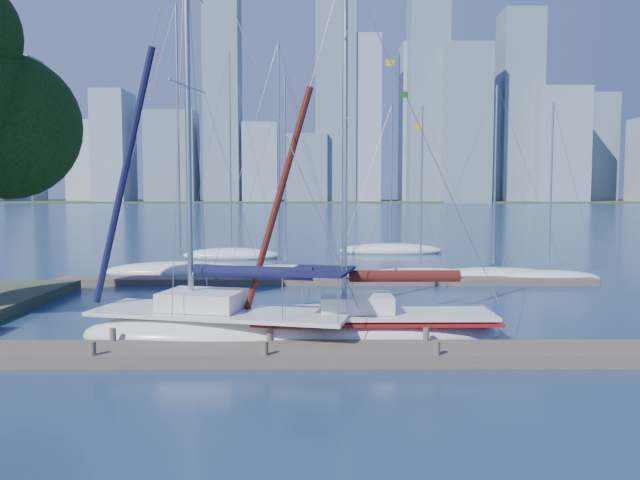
{
  "coord_description": "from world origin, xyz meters",
  "views": [
    {
      "loc": [
        1.55,
        -18.69,
        5.12
      ],
      "look_at": [
        1.62,
        4.0,
        3.38
      ],
      "focal_mm": 35.0,
      "sensor_mm": 36.0,
      "label": 1
    }
  ],
  "objects": [
    {
      "name": "bg_boat_1",
      "position": [
        -0.71,
        17.27,
        0.27
      ],
      "size": [
        7.99,
        4.99,
        13.99
      ],
      "rotation": [
        0.0,
        0.0,
        0.39
      ],
      "color": "white",
      "rests_on": "ground"
    },
    {
      "name": "bg_boat_2",
      "position": [
        -0.43,
        19.05,
        0.25
      ],
      "size": [
        7.0,
        4.05,
        12.38
      ],
      "rotation": [
        0.0,
        0.0,
        0.31
      ],
      "color": "white",
      "rests_on": "ground"
    },
    {
      "name": "bg_boat_6",
      "position": [
        -5.18,
        29.4,
        0.32
      ],
      "size": [
        7.85,
        4.59,
        16.24
      ],
      "rotation": [
        0.0,
        0.0,
        -0.31
      ],
      "color": "white",
      "rests_on": "ground"
    },
    {
      "name": "bg_boat_3",
      "position": [
        7.6,
        17.81,
        0.22
      ],
      "size": [
        7.6,
        4.71,
        10.42
      ],
      "rotation": [
        0.0,
        0.0,
        -0.4
      ],
      "color": "white",
      "rests_on": "ground"
    },
    {
      "name": "skyline",
      "position": [
        25.88,
        290.56,
        36.47
      ],
      "size": [
        503.74,
        51.31,
        110.12
      ],
      "color": "#7E91A3",
      "rests_on": "ground"
    },
    {
      "name": "far_dock",
      "position": [
        2.0,
        16.0,
        0.18
      ],
      "size": [
        30.0,
        1.8,
        0.36
      ],
      "primitive_type": "cube",
      "color": "#4F463A",
      "rests_on": "ground"
    },
    {
      "name": "sailboat_maroon",
      "position": [
        3.45,
        2.53,
        1.01
      ],
      "size": [
        8.77,
        2.96,
        13.35
      ],
      "rotation": [
        0.0,
        0.0,
        0.01
      ],
      "color": "white",
      "rests_on": "ground"
    },
    {
      "name": "bg_boat_7",
      "position": [
        7.66,
        33.43,
        0.28
      ],
      "size": [
        8.9,
        5.75,
        12.81
      ],
      "rotation": [
        0.0,
        0.0,
        0.42
      ],
      "color": "white",
      "rests_on": "ground"
    },
    {
      "name": "far_shore",
      "position": [
        0.0,
        320.0,
        0.0
      ],
      "size": [
        800.0,
        100.0,
        1.5
      ],
      "primitive_type": "cube",
      "color": "#38472D",
      "rests_on": "ground"
    },
    {
      "name": "bg_boat_4",
      "position": [
        11.81,
        17.51,
        0.24
      ],
      "size": [
        7.91,
        3.54,
        11.57
      ],
      "rotation": [
        0.0,
        0.0,
        -0.19
      ],
      "color": "white",
      "rests_on": "ground"
    },
    {
      "name": "near_dock",
      "position": [
        0.0,
        0.0,
        0.2
      ],
      "size": [
        26.0,
        2.0,
        0.4
      ],
      "primitive_type": "cube",
      "color": "#4F463A",
      "rests_on": "ground"
    },
    {
      "name": "bg_boat_5",
      "position": [
        14.74,
        16.63,
        0.23
      ],
      "size": [
        6.28,
        3.24,
        10.48
      ],
      "rotation": [
        0.0,
        0.0,
        0.22
      ],
      "color": "white",
      "rests_on": "ground"
    },
    {
      "name": "bg_boat_0",
      "position": [
        -6.94,
        19.48,
        0.31
      ],
      "size": [
        9.48,
        3.16,
        16.73
      ],
      "rotation": [
        0.0,
        0.0,
        0.07
      ],
      "color": "white",
      "rests_on": "ground"
    },
    {
      "name": "sailboat_navy",
      "position": [
        -1.75,
        2.29,
        1.14
      ],
      "size": [
        9.93,
        5.14,
        15.5
      ],
      "rotation": [
        0.0,
        0.0,
        -0.23
      ],
      "color": "white",
      "rests_on": "ground"
    },
    {
      "name": "ground",
      "position": [
        0.0,
        0.0,
        0.0
      ],
      "size": [
        700.0,
        700.0,
        0.0
      ],
      "primitive_type": "plane",
      "color": "#172C4A",
      "rests_on": "ground"
    }
  ]
}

